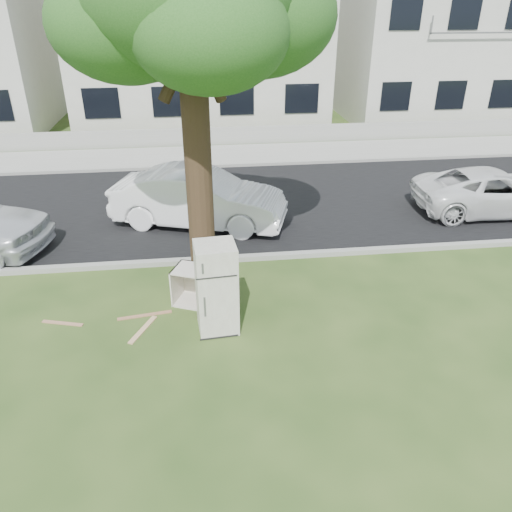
{
  "coord_description": "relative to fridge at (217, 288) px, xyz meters",
  "views": [
    {
      "loc": [
        -0.42,
        -7.82,
        5.58
      ],
      "look_at": [
        0.61,
        0.6,
        1.08
      ],
      "focal_mm": 35.0,
      "sensor_mm": 36.0,
      "label": 1
    }
  ],
  "objects": [
    {
      "name": "plank_a",
      "position": [
        -1.4,
        0.56,
        -0.86
      ],
      "size": [
        1.05,
        0.24,
        0.02
      ],
      "primitive_type": "cube",
      "rotation": [
        0.0,
        0.0,
        0.15
      ],
      "color": "#A06C4D",
      "rests_on": "ground"
    },
    {
      "name": "car_center",
      "position": [
        -0.23,
        4.79,
        -0.12
      ],
      "size": [
        4.83,
        2.92,
        1.5
      ],
      "primitive_type": "imported",
      "rotation": [
        0.0,
        0.0,
        1.26
      ],
      "color": "white",
      "rests_on": "ground"
    },
    {
      "name": "kerb_near",
      "position": [
        0.2,
        2.59,
        -0.87
      ],
      "size": [
        120.0,
        0.18,
        0.12
      ],
      "primitive_type": "cube",
      "color": "gray",
      "rests_on": "ground"
    },
    {
      "name": "plank_c",
      "position": [
        -1.4,
        0.08,
        -0.86
      ],
      "size": [
        0.49,
        0.85,
        0.02
      ],
      "primitive_type": "cube",
      "rotation": [
        0.0,
        0.0,
        1.11
      ],
      "color": "tan",
      "rests_on": "ground"
    },
    {
      "name": "townhouse_right",
      "position": [
        12.2,
        17.64,
        2.56
      ],
      "size": [
        10.2,
        8.16,
        6.84
      ],
      "color": "beige",
      "rests_on": "ground"
    },
    {
      "name": "road",
      "position": [
        0.2,
        6.14,
        -0.86
      ],
      "size": [
        120.0,
        7.0,
        0.01
      ],
      "primitive_type": "cube",
      "color": "black",
      "rests_on": "ground"
    },
    {
      "name": "plank_b",
      "position": [
        -2.93,
        0.48,
        -0.86
      ],
      "size": [
        0.81,
        0.3,
        0.02
      ],
      "primitive_type": "cube",
      "rotation": [
        0.0,
        0.0,
        -0.28
      ],
      "color": "#AA7658",
      "rests_on": "ground"
    },
    {
      "name": "kerb_far",
      "position": [
        0.2,
        9.69,
        -0.87
      ],
      "size": [
        120.0,
        0.18,
        0.12
      ],
      "primitive_type": "cube",
      "color": "gray",
      "rests_on": "ground"
    },
    {
      "name": "low_wall",
      "position": [
        0.2,
        12.74,
        -0.52
      ],
      "size": [
        120.0,
        0.15,
        0.7
      ],
      "primitive_type": "cube",
      "color": "gray",
      "rests_on": "ground"
    },
    {
      "name": "car_right",
      "position": [
        8.05,
        4.66,
        -0.26
      ],
      "size": [
        4.48,
        2.22,
        1.22
      ],
      "primitive_type": "imported",
      "rotation": [
        0.0,
        0.0,
        1.53
      ],
      "color": "silver",
      "rests_on": "ground"
    },
    {
      "name": "cabinet",
      "position": [
        -0.32,
        0.89,
        -0.48
      ],
      "size": [
        1.15,
        0.95,
        0.77
      ],
      "primitive_type": "cube",
      "rotation": [
        0.0,
        0.0,
        -0.4
      ],
      "color": "white",
      "rests_on": "ground"
    },
    {
      "name": "townhouse_center",
      "position": [
        0.2,
        17.64,
        2.86
      ],
      "size": [
        11.22,
        8.16,
        7.44
      ],
      "color": "beige",
      "rests_on": "ground"
    },
    {
      "name": "ground",
      "position": [
        0.2,
        0.14,
        -0.87
      ],
      "size": [
        120.0,
        120.0,
        0.0
      ],
      "primitive_type": "plane",
      "color": "#284217"
    },
    {
      "name": "fridge",
      "position": [
        0.0,
        0.0,
        0.0
      ],
      "size": [
        0.77,
        0.72,
        1.74
      ],
      "primitive_type": "cube",
      "rotation": [
        0.0,
        0.0,
        0.08
      ],
      "color": "silver",
      "rests_on": "ground"
    },
    {
      "name": "sidewalk",
      "position": [
        0.2,
        11.14,
        -0.86
      ],
      "size": [
        120.0,
        2.8,
        0.01
      ],
      "primitive_type": "cube",
      "color": "gray",
      "rests_on": "ground"
    }
  ]
}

